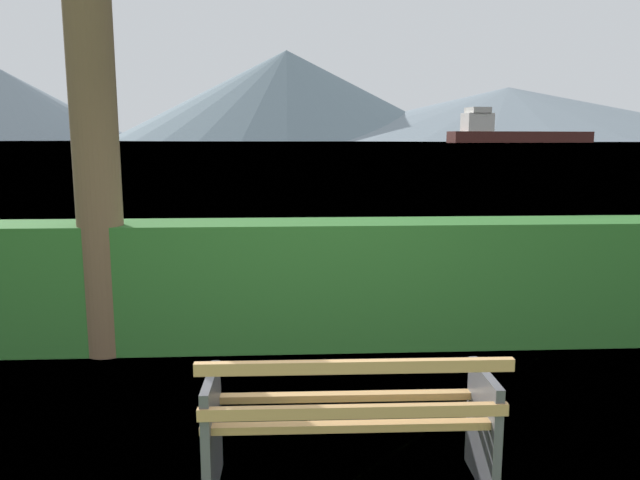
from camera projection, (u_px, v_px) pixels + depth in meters
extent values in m
plane|color=slate|center=(287.00, 142.00, 308.39)|extent=(620.00, 620.00, 0.00)
cube|color=tan|center=(352.00, 426.00, 3.27)|extent=(1.63, 0.08, 0.04)
cube|color=tan|center=(349.00, 411.00, 3.46)|extent=(1.63, 0.08, 0.04)
cube|color=tan|center=(346.00, 396.00, 3.65)|extent=(1.63, 0.08, 0.04)
cube|color=tan|center=(353.00, 412.00, 3.17)|extent=(1.63, 0.06, 0.06)
cube|color=tan|center=(355.00, 367.00, 3.08)|extent=(1.63, 0.06, 0.06)
cube|color=#4C4C51|center=(212.00, 434.00, 3.42)|extent=(0.06, 0.51, 0.68)
cube|color=#4C4C51|center=(483.00, 428.00, 3.49)|extent=(0.06, 0.51, 0.68)
cube|color=#2D6B28|center=(323.00, 283.00, 5.85)|extent=(8.73, 0.63, 1.20)
cylinder|color=brown|center=(90.00, 62.00, 5.26)|extent=(0.41, 0.41, 5.26)
cube|color=#471E19|center=(521.00, 137.00, 274.38)|extent=(69.29, 21.30, 4.97)
cube|color=silver|center=(477.00, 122.00, 268.34)|extent=(13.66, 10.44, 7.96)
cube|color=beige|center=(478.00, 110.00, 267.47)|extent=(10.17, 10.71, 2.49)
cone|color=slate|center=(287.00, 96.00, 539.12)|extent=(307.63, 307.63, 78.34)
cone|color=gray|center=(507.00, 114.00, 532.55)|extent=(402.59, 402.59, 45.87)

